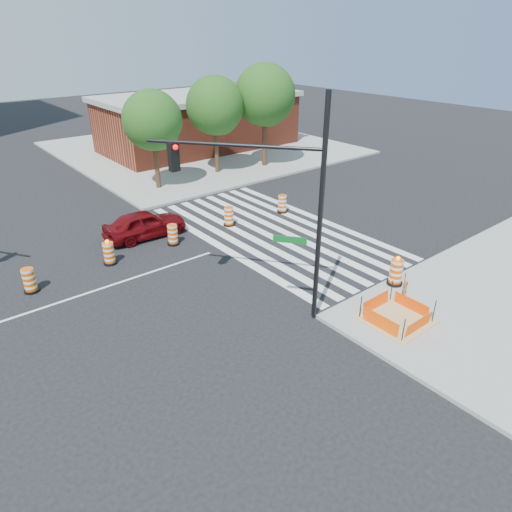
% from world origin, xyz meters
% --- Properties ---
extents(ground, '(120.00, 120.00, 0.00)m').
position_xyz_m(ground, '(0.00, 0.00, 0.00)').
color(ground, black).
rests_on(ground, ground).
extents(sidewalk_ne, '(22.00, 22.00, 0.15)m').
position_xyz_m(sidewalk_ne, '(18.00, 18.00, 0.07)').
color(sidewalk_ne, gray).
rests_on(sidewalk_ne, ground).
extents(crosswalk_east, '(6.75, 13.50, 0.01)m').
position_xyz_m(crosswalk_east, '(10.95, 0.00, 0.01)').
color(crosswalk_east, silver).
rests_on(crosswalk_east, ground).
extents(lane_centerline, '(14.00, 0.12, 0.01)m').
position_xyz_m(lane_centerline, '(0.00, 0.00, 0.01)').
color(lane_centerline, silver).
rests_on(lane_centerline, ground).
extents(excavation_pit, '(2.20, 2.20, 0.90)m').
position_xyz_m(excavation_pit, '(9.00, -9.00, 0.22)').
color(excavation_pit, tan).
rests_on(excavation_pit, ground).
extents(brick_storefront, '(16.50, 8.50, 4.60)m').
position_xyz_m(brick_storefront, '(18.00, 18.00, 2.32)').
color(brick_storefront, maroon).
rests_on(brick_storefront, ground).
extents(red_coupe, '(4.18, 1.82, 1.40)m').
position_xyz_m(red_coupe, '(5.51, 3.57, 0.70)').
color(red_coupe, '#5D070B').
rests_on(red_coupe, ground).
extents(signal_pole_se, '(3.76, 4.71, 7.79)m').
position_xyz_m(signal_pole_se, '(5.92, -5.67, 4.78)').
color(signal_pole_se, black).
rests_on(signal_pole_se, ground).
extents(pit_drum, '(0.64, 0.64, 1.27)m').
position_xyz_m(pit_drum, '(11.12, -7.41, 0.67)').
color(pit_drum, black).
rests_on(pit_drum, ground).
extents(barricade, '(0.62, 0.53, 0.91)m').
position_xyz_m(barricade, '(10.46, -8.31, 0.65)').
color(barricade, '#E05104').
rests_on(barricade, ground).
extents(tree_north_c, '(3.70, 3.70, 6.29)m').
position_xyz_m(tree_north_c, '(9.72, 10.06, 4.22)').
color(tree_north_c, '#382314').
rests_on(tree_north_c, ground).
extents(tree_north_d, '(3.98, 3.98, 6.76)m').
position_xyz_m(tree_north_d, '(14.80, 10.66, 4.54)').
color(tree_north_d, '#382314').
rests_on(tree_north_d, ground).
extents(tree_north_e, '(4.38, 4.38, 7.44)m').
position_xyz_m(tree_north_e, '(18.60, 9.88, 4.99)').
color(tree_north_e, '#382314').
rests_on(tree_north_e, ground).
extents(median_drum_3, '(0.60, 0.60, 1.02)m').
position_xyz_m(median_drum_3, '(-0.55, 1.54, 0.48)').
color(median_drum_3, black).
rests_on(median_drum_3, ground).
extents(median_drum_4, '(0.60, 0.60, 1.18)m').
position_xyz_m(median_drum_4, '(2.90, 1.89, 0.49)').
color(median_drum_4, black).
rests_on(median_drum_4, ground).
extents(median_drum_5, '(0.60, 0.60, 1.02)m').
position_xyz_m(median_drum_5, '(6.15, 1.91, 0.48)').
color(median_drum_5, black).
rests_on(median_drum_5, ground).
extents(median_drum_6, '(0.60, 0.60, 1.02)m').
position_xyz_m(median_drum_6, '(9.68, 2.14, 0.48)').
color(median_drum_6, black).
rests_on(median_drum_6, ground).
extents(median_drum_7, '(0.60, 0.60, 1.02)m').
position_xyz_m(median_drum_7, '(13.22, 1.82, 0.48)').
color(median_drum_7, black).
rests_on(median_drum_7, ground).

